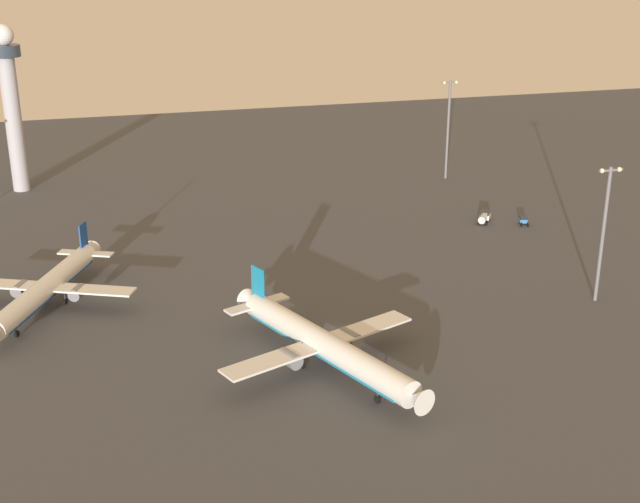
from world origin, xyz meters
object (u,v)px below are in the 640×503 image
(control_tower, at_px, (10,97))
(apron_light_central, at_px, (604,226))
(apron_light_east, at_px, (448,124))
(pushback_tug, at_px, (523,220))
(airplane_taxiway_distant, at_px, (47,287))
(fuel_truck, at_px, (484,217))
(airplane_mid_apron, at_px, (323,344))

(control_tower, relative_size, apron_light_central, 1.69)
(control_tower, height_order, apron_light_east, control_tower)
(pushback_tug, bearing_deg, airplane_taxiway_distant, -153.16)
(apron_light_central, bearing_deg, apron_light_east, 84.85)
(apron_light_central, distance_m, apron_light_east, 89.23)
(control_tower, xyz_separation_m, apron_light_central, (108.84, -109.47, -10.43))
(control_tower, bearing_deg, airplane_taxiway_distant, -84.36)
(airplane_taxiway_distant, height_order, fuel_truck, airplane_taxiway_distant)
(apron_light_central, bearing_deg, airplane_mid_apron, -167.94)
(airplane_mid_apron, xyz_separation_m, airplane_taxiway_distant, (-42.69, 37.13, -0.30))
(control_tower, bearing_deg, fuel_truck, -28.83)
(pushback_tug, bearing_deg, airplane_mid_apron, -122.99)
(airplane_taxiway_distant, bearing_deg, fuel_truck, -141.66)
(control_tower, xyz_separation_m, fuel_truck, (109.53, -60.29, -24.04))
(airplane_mid_apron, bearing_deg, apron_light_east, -144.67)
(control_tower, relative_size, apron_light_east, 1.58)
(apron_light_east, bearing_deg, fuel_truck, -100.45)
(airplane_mid_apron, height_order, fuel_truck, airplane_mid_apron)
(apron_light_east, bearing_deg, pushback_tug, -88.66)
(fuel_truck, distance_m, apron_light_east, 42.88)
(airplane_taxiway_distant, bearing_deg, apron_light_central, -169.07)
(airplane_taxiway_distant, xyz_separation_m, apron_light_central, (100.48, -24.78, 10.83))
(apron_light_central, xyz_separation_m, apron_light_east, (8.01, 88.86, 0.89))
(airplane_mid_apron, relative_size, fuel_truck, 6.93)
(airplane_mid_apron, height_order, pushback_tug, airplane_mid_apron)
(airplane_taxiway_distant, xyz_separation_m, pushback_tug, (109.52, 20.10, -3.08))
(apron_light_central, bearing_deg, control_tower, 134.84)
(pushback_tug, height_order, fuel_truck, fuel_truck)
(control_tower, xyz_separation_m, apron_light_east, (116.86, -20.60, -9.54))
(airplane_taxiway_distant, distance_m, apron_light_east, 126.55)
(pushback_tug, xyz_separation_m, apron_light_east, (-1.03, 43.98, 14.79))
(fuel_truck, xyz_separation_m, apron_light_central, (-0.69, -49.18, 13.61))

